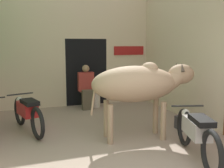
{
  "coord_description": "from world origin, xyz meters",
  "views": [
    {
      "loc": [
        -1.57,
        -2.75,
        1.88
      ],
      "look_at": [
        0.22,
        2.3,
        1.06
      ],
      "focal_mm": 42.0,
      "sensor_mm": 36.0,
      "label": 1
    }
  ],
  "objects_px": {
    "cow": "(140,84)",
    "shopkeeper_seated": "(86,86)",
    "motorcycle_far": "(28,112)",
    "plastic_stool": "(96,99)",
    "crate": "(187,123)",
    "motorcycle_near": "(196,132)"
  },
  "relations": [
    {
      "from": "cow",
      "to": "shopkeeper_seated",
      "type": "relative_size",
      "value": 1.68
    },
    {
      "from": "motorcycle_far",
      "to": "shopkeeper_seated",
      "type": "xyz_separation_m",
      "value": [
        1.69,
        1.55,
        0.24
      ]
    },
    {
      "from": "shopkeeper_seated",
      "to": "plastic_stool",
      "type": "distance_m",
      "value": 0.54
    },
    {
      "from": "shopkeeper_seated",
      "to": "crate",
      "type": "distance_m",
      "value": 3.08
    },
    {
      "from": "cow",
      "to": "plastic_stool",
      "type": "relative_size",
      "value": 4.51
    },
    {
      "from": "motorcycle_near",
      "to": "cow",
      "type": "bearing_deg",
      "value": 110.82
    },
    {
      "from": "cow",
      "to": "plastic_stool",
      "type": "bearing_deg",
      "value": 91.96
    },
    {
      "from": "cow",
      "to": "motorcycle_far",
      "type": "distance_m",
      "value": 2.49
    },
    {
      "from": "cow",
      "to": "crate",
      "type": "distance_m",
      "value": 1.59
    },
    {
      "from": "shopkeeper_seated",
      "to": "crate",
      "type": "xyz_separation_m",
      "value": [
        1.67,
        -2.53,
        -0.54
      ]
    },
    {
      "from": "crate",
      "to": "motorcycle_far",
      "type": "bearing_deg",
      "value": 163.74
    },
    {
      "from": "shopkeeper_seated",
      "to": "plastic_stool",
      "type": "relative_size",
      "value": 2.68
    },
    {
      "from": "cow",
      "to": "crate",
      "type": "bearing_deg",
      "value": 7.45
    },
    {
      "from": "motorcycle_far",
      "to": "crate",
      "type": "distance_m",
      "value": 3.51
    },
    {
      "from": "motorcycle_near",
      "to": "shopkeeper_seated",
      "type": "bearing_deg",
      "value": 102.6
    },
    {
      "from": "shopkeeper_seated",
      "to": "plastic_stool",
      "type": "height_order",
      "value": "shopkeeper_seated"
    },
    {
      "from": "plastic_stool",
      "to": "crate",
      "type": "height_order",
      "value": "plastic_stool"
    },
    {
      "from": "motorcycle_far",
      "to": "cow",
      "type": "bearing_deg",
      "value": -28.51
    },
    {
      "from": "cow",
      "to": "shopkeeper_seated",
      "type": "bearing_deg",
      "value": 98.73
    },
    {
      "from": "plastic_stool",
      "to": "motorcycle_near",
      "type": "bearing_deg",
      "value": -82.14
    },
    {
      "from": "motorcycle_near",
      "to": "shopkeeper_seated",
      "type": "xyz_separation_m",
      "value": [
        -0.87,
        3.9,
        0.23
      ]
    },
    {
      "from": "cow",
      "to": "motorcycle_near",
      "type": "bearing_deg",
      "value": -69.18
    }
  ]
}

